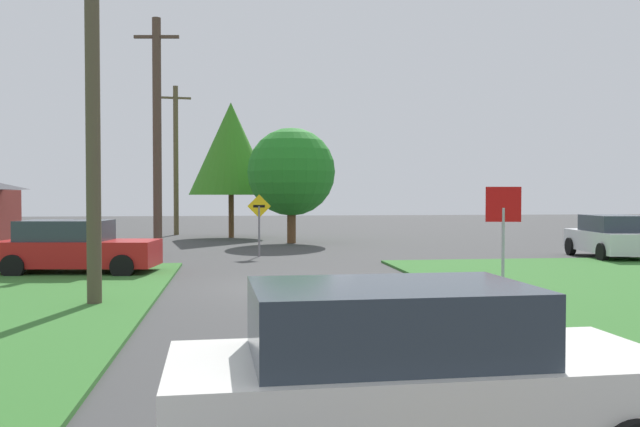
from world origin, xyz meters
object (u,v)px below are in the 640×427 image
object	(u,v)px
utility_pole_near	(93,106)
parked_car_near_building	(75,248)
utility_pole_mid	(157,134)
oak_tree_left	(291,172)
stop_sign	(503,219)
car_behind_on_main_road	(411,380)
direction_sign	(259,218)
utility_pole_far	(176,159)
pine_tree_center	(231,149)
car_on_crossroad	(612,237)

from	to	relation	value
utility_pole_near	parked_car_near_building	bearing A→B (deg)	106.07
utility_pole_mid	utility_pole_near	bearing A→B (deg)	-89.62
parked_car_near_building	oak_tree_left	size ratio (longest dim) A/B	0.84
stop_sign	parked_car_near_building	size ratio (longest dim) A/B	0.54
car_behind_on_main_road	oak_tree_left	world-z (taller)	oak_tree_left
utility_pole_near	direction_sign	size ratio (longest dim) A/B	3.46
utility_pole_near	utility_pole_far	world-z (taller)	utility_pole_far
oak_tree_left	pine_tree_center	world-z (taller)	pine_tree_center
car_behind_on_main_road	stop_sign	bearing A→B (deg)	61.38
utility_pole_mid	oak_tree_left	bearing A→B (deg)	42.28
car_behind_on_main_road	utility_pole_near	bearing A→B (deg)	113.77
utility_pole_mid	utility_pole_far	distance (m)	12.99
utility_pole_mid	pine_tree_center	size ratio (longest dim) A/B	1.26
parked_car_near_building	utility_pole_near	size ratio (longest dim) A/B	0.58
utility_pole_mid	utility_pole_far	xyz separation A→B (m)	(-0.33, 12.98, -0.29)
utility_pole_near	oak_tree_left	xyz separation A→B (m)	(5.77, 18.31, -0.74)
pine_tree_center	utility_pole_far	bearing A→B (deg)	137.19
utility_pole_mid	car_behind_on_main_road	bearing A→B (deg)	-78.53
oak_tree_left	pine_tree_center	distance (m)	5.69
car_on_crossroad	utility_pole_far	distance (m)	24.72
car_behind_on_main_road	pine_tree_center	bearing A→B (deg)	90.97
utility_pole_far	oak_tree_left	xyz separation A→B (m)	(6.19, -7.65, -1.02)
direction_sign	utility_pole_far	bearing A→B (deg)	106.48
car_behind_on_main_road	utility_pole_near	distance (m)	10.77
stop_sign	car_behind_on_main_road	distance (m)	10.26
car_behind_on_main_road	oak_tree_left	distance (m)	27.68
parked_car_near_building	utility_pole_near	bearing A→B (deg)	-66.61
stop_sign	car_behind_on_main_road	size ratio (longest dim) A/B	0.60
car_on_crossroad	direction_sign	distance (m)	13.29
oak_tree_left	direction_sign	bearing A→B (deg)	-104.85
parked_car_near_building	direction_sign	distance (m)	7.77
parked_car_near_building	utility_pole_mid	size ratio (longest dim) A/B	0.50
utility_pole_near	utility_pole_mid	world-z (taller)	utility_pole_mid
utility_pole_far	direction_sign	xyz separation A→B (m)	(4.33, -14.65, -3.04)
utility_pole_mid	direction_sign	world-z (taller)	utility_pole_mid
direction_sign	pine_tree_center	world-z (taller)	pine_tree_center
utility_pole_near	direction_sign	world-z (taller)	utility_pole_near
direction_sign	oak_tree_left	xyz separation A→B (m)	(1.86, 7.00, 2.01)
utility_pole_near	utility_pole_mid	size ratio (longest dim) A/B	0.87
utility_pole_mid	direction_sign	xyz separation A→B (m)	(4.00, -1.67, -3.33)
utility_pole_far	pine_tree_center	bearing A→B (deg)	-42.81
car_on_crossroad	oak_tree_left	distance (m)	14.94
parked_car_near_building	utility_pole_far	bearing A→B (deg)	93.53
oak_tree_left	utility_pole_far	bearing A→B (deg)	128.97
stop_sign	parked_car_near_building	xyz separation A→B (m)	(-10.75, 6.10, -1.01)
stop_sign	utility_pole_near	xyz separation A→B (m)	(-9.02, 0.08, 2.43)
car_behind_on_main_road	oak_tree_left	xyz separation A→B (m)	(1.36, 27.51, 2.69)
utility_pole_near	utility_pole_far	distance (m)	25.97
car_behind_on_main_road	direction_sign	bearing A→B (deg)	89.53
stop_sign	car_behind_on_main_road	world-z (taller)	stop_sign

